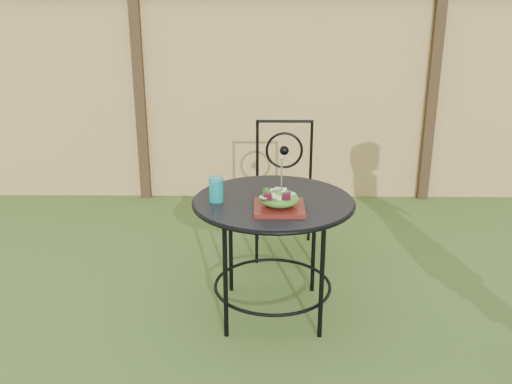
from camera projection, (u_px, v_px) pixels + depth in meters
ground at (296, 320)px, 3.36m from camera, size 60.00×60.00×0.00m
fence at (285, 96)px, 5.12m from camera, size 8.00×0.12×1.90m
patio_table at (273, 222)px, 3.26m from camera, size 0.92×0.92×0.72m
patio_chair at (284, 185)px, 4.15m from camera, size 0.46×0.46×0.95m
salad_plate at (279, 208)px, 3.06m from camera, size 0.27×0.27×0.02m
salad at (279, 199)px, 3.04m from camera, size 0.21×0.21×0.08m
fork at (282, 175)px, 3.00m from camera, size 0.01×0.01×0.18m
drinking_glass at (216, 189)px, 3.17m from camera, size 0.08×0.08×0.14m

